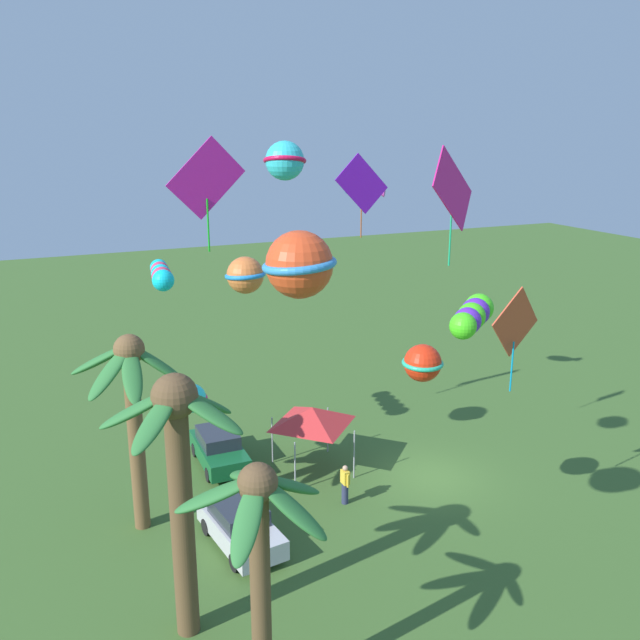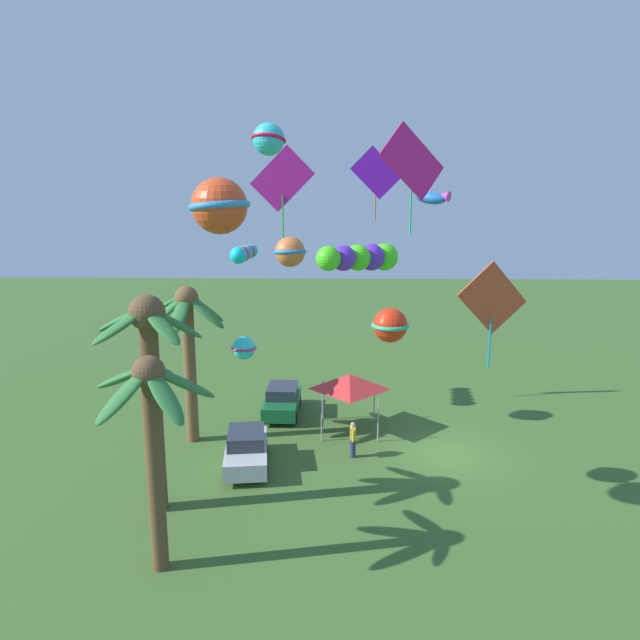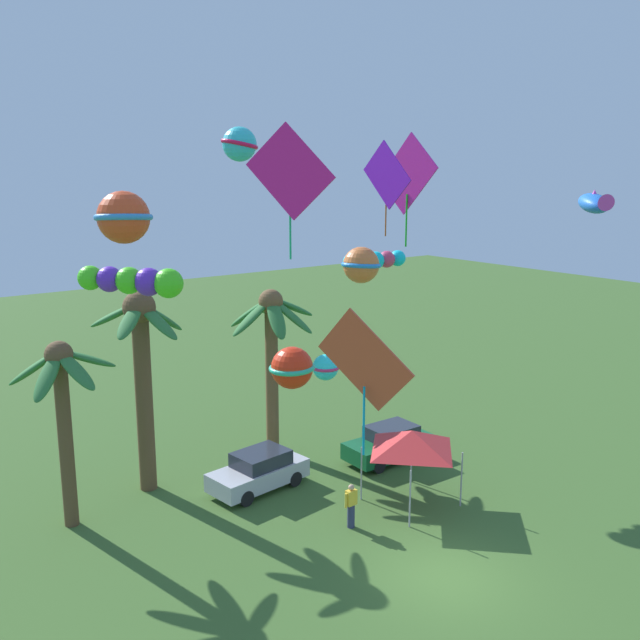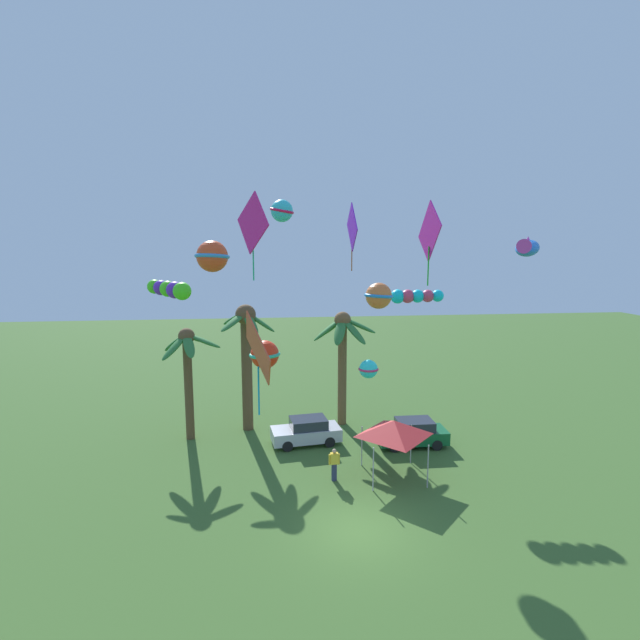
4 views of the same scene
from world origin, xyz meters
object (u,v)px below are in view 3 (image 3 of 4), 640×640
at_px(parked_car_0, 389,443).
at_px(parked_car_1, 259,471).
at_px(palm_tree_1, 142,353).
at_px(palm_tree_0, 272,334).
at_px(kite_diamond_9, 407,176).
at_px(kite_diamond_5, 387,176).
at_px(kite_diamond_10, 365,363).
at_px(kite_ball_3, 325,367).
at_px(kite_ball_1, 124,217).
at_px(spectator_0, 351,505).
at_px(kite_ball_6, 361,265).
at_px(palm_tree_2, 63,394).
at_px(kite_tube_11, 134,281).
at_px(kite_fish_8, 595,203).
at_px(kite_ball_7, 292,368).
at_px(kite_diamond_2, 290,173).
at_px(festival_tent, 412,440).
at_px(kite_tube_0, 373,261).
at_px(kite_ball_4, 239,144).

relative_size(parked_car_0, parked_car_1, 0.96).
bearing_deg(palm_tree_1, parked_car_1, -37.76).
relative_size(palm_tree_0, kite_diamond_9, 1.61).
relative_size(kite_diamond_5, kite_diamond_10, 0.77).
distance_m(kite_ball_3, kite_diamond_10, 12.00).
relative_size(palm_tree_1, kite_ball_1, 3.15).
distance_m(spectator_0, kite_ball_3, 6.67).
bearing_deg(kite_ball_6, parked_car_1, 156.33).
bearing_deg(palm_tree_0, kite_ball_3, -63.26).
bearing_deg(spectator_0, parked_car_0, 35.22).
relative_size(palm_tree_2, kite_ball_1, 2.67).
distance_m(parked_car_1, kite_ball_3, 5.06).
xyz_separation_m(kite_ball_3, kite_diamond_10, (-6.19, -9.71, 3.38)).
distance_m(palm_tree_0, palm_tree_2, 9.39).
bearing_deg(palm_tree_1, kite_tube_11, -112.81).
xyz_separation_m(palm_tree_1, kite_diamond_5, (4.98, -7.94, 6.53)).
distance_m(kite_fish_8, kite_diamond_9, 7.70).
xyz_separation_m(kite_ball_1, kite_ball_7, (2.68, -5.37, -4.14)).
relative_size(spectator_0, kite_diamond_2, 0.44).
distance_m(spectator_0, kite_ball_1, 12.26).
relative_size(kite_ball_7, kite_tube_11, 0.72).
relative_size(festival_tent, kite_ball_6, 1.42).
bearing_deg(parked_car_0, palm_tree_0, 131.59).
distance_m(spectator_0, kite_diamond_9, 12.91).
bearing_deg(spectator_0, palm_tree_0, 77.83).
distance_m(palm_tree_2, kite_tube_11, 7.46).
xyz_separation_m(kite_diamond_9, kite_tube_11, (-12.90, -3.34, -2.62)).
distance_m(palm_tree_1, palm_tree_2, 3.55).
bearing_deg(spectator_0, kite_ball_3, 61.61).
relative_size(parked_car_1, kite_diamond_9, 0.91).
relative_size(palm_tree_2, spectator_0, 4.16).
relative_size(palm_tree_1, parked_car_0, 1.99).
relative_size(kite_tube_0, kite_ball_7, 1.88).
bearing_deg(parked_car_0, kite_tube_11, -164.38).
height_order(palm_tree_0, kite_ball_6, kite_ball_6).
height_order(festival_tent, kite_fish_8, kite_fish_8).
relative_size(palm_tree_0, kite_ball_4, 4.39).
relative_size(kite_ball_1, kite_diamond_10, 0.65).
relative_size(parked_car_1, kite_ball_6, 2.03).
xyz_separation_m(spectator_0, festival_tent, (2.94, 0.09, 1.65)).
bearing_deg(palm_tree_2, kite_diamond_5, -39.45).
relative_size(palm_tree_1, kite_tube_11, 3.42).
height_order(palm_tree_1, kite_ball_6, kite_ball_6).
height_order(palm_tree_0, kite_diamond_2, kite_diamond_2).
height_order(parked_car_1, kite_ball_3, kite_ball_3).
distance_m(parked_car_1, kite_tube_0, 10.04).
bearing_deg(kite_tube_0, kite_tube_11, -157.53).
height_order(kite_ball_1, kite_fish_8, kite_fish_8).
xyz_separation_m(spectator_0, kite_fish_8, (6.73, -4.15, 10.31)).
distance_m(parked_car_0, festival_tent, 4.37).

